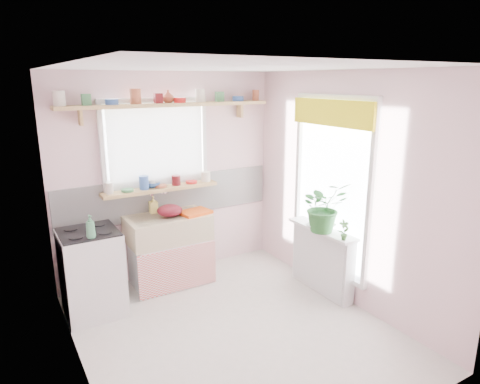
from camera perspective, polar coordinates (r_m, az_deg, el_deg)
room at (r=4.93m, az=0.78°, el=2.70°), size 3.20×3.20×3.20m
sink_unit at (r=5.24m, az=-9.44°, el=-7.53°), size 0.95×0.65×1.11m
cooker at (r=4.78m, az=-19.15°, el=-10.08°), size 0.58×0.58×0.93m
radiator_ledge at (r=5.09m, az=10.92°, el=-8.70°), size 0.22×0.95×0.78m
windowsill at (r=5.18m, az=-10.52°, el=0.43°), size 1.40×0.22×0.04m
pine_shelf at (r=5.08m, az=-9.39°, el=11.40°), size 2.52×0.24×0.04m
shelf_crockery at (r=5.07m, az=-9.68°, el=12.23°), size 2.47×0.11×0.12m
sill_crockery at (r=5.16m, az=-10.74°, el=1.21°), size 1.35×0.11×0.12m
dish_tray at (r=5.13m, az=-6.01°, el=-2.70°), size 0.39×0.32×0.04m
colander at (r=5.07m, az=-9.35°, el=-2.44°), size 0.36×0.36×0.13m
jade_plant at (r=4.76m, az=11.12°, el=-1.91°), size 0.60×0.54×0.57m
fruit_bowl at (r=4.85m, az=10.73°, el=-4.62°), size 0.36×0.36×0.07m
herb_pot at (r=4.59m, az=13.70°, el=-4.97°), size 0.13×0.10×0.22m
soap_bottle_sink at (r=5.22m, az=-11.48°, el=-1.65°), size 0.10×0.10×0.21m
sill_cup at (r=5.19m, az=-11.80°, el=1.11°), size 0.11×0.11×0.09m
sill_bowl at (r=5.20m, az=-11.69°, el=1.00°), size 0.25×0.25×0.06m
shelf_vase at (r=5.14m, az=-9.56°, el=12.46°), size 0.14×0.14×0.15m
cooker_bottle at (r=4.37m, az=-19.32°, el=-4.38°), size 0.11×0.11×0.23m
fruit at (r=4.84m, az=10.77°, el=-3.91°), size 0.20×0.14×0.10m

